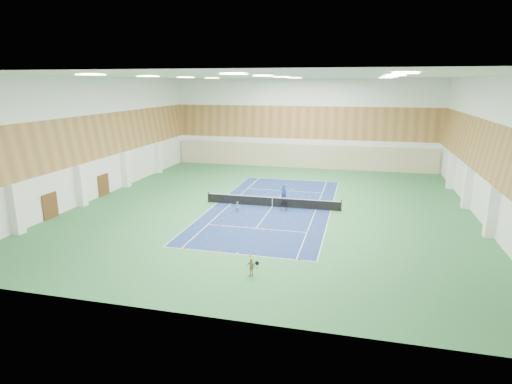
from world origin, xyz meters
TOP-DOWN VIEW (x-y plane):
  - ground at (0.00, 0.00)m, footprint 40.00×40.00m
  - room_shell at (0.00, 0.00)m, footprint 36.00×40.00m
  - wood_cladding at (0.00, 0.00)m, footprint 36.00×40.00m
  - ceiling_light_grid at (0.00, 0.00)m, footprint 21.40×25.40m
  - court_surface at (0.00, 0.00)m, footprint 10.97×23.77m
  - tennis_balls_scatter at (0.00, 0.00)m, footprint 10.57×22.77m
  - tennis_net at (0.00, 0.00)m, footprint 12.80×0.10m
  - back_curtain at (0.00, 19.75)m, footprint 35.40×0.16m
  - door_left_a at (-17.92, -8.00)m, footprint 0.08×1.80m
  - door_left_b at (-17.92, 0.00)m, footprint 0.08×1.80m
  - coach at (0.62, 2.52)m, footprint 0.61×0.42m
  - child_court at (-2.65, -2.57)m, footprint 0.63×0.59m
  - child_apron at (1.80, -14.87)m, footprint 0.71×0.46m
  - ball_cart at (1.30, -1.06)m, footprint 0.54×0.54m
  - cone_svc_a at (-3.08, -6.45)m, footprint 0.22×0.22m
  - cone_svc_b at (-0.88, -6.27)m, footprint 0.19×0.19m
  - cone_svc_c at (1.07, -6.80)m, footprint 0.18×0.18m
  - cone_svc_d at (4.08, -6.22)m, footprint 0.19×0.19m
  - cone_base_a at (-3.86, -11.84)m, footprint 0.19×0.19m
  - cone_base_b at (-1.38, -11.65)m, footprint 0.22×0.22m
  - cone_base_c at (1.02, -12.06)m, footprint 0.22×0.22m
  - cone_base_d at (4.33, -11.84)m, footprint 0.18×0.18m

SIDE VIEW (x-z plane):
  - ground at x=0.00m, z-range 0.00..0.00m
  - court_surface at x=0.00m, z-range 0.00..0.01m
  - tennis_balls_scatter at x=0.00m, z-range 0.01..0.08m
  - cone_base_d at x=4.33m, z-range 0.00..0.20m
  - cone_svc_c at x=1.07m, z-range 0.00..0.20m
  - cone_base_a at x=-3.86m, z-range 0.00..0.21m
  - cone_svc_d at x=4.08m, z-range 0.00..0.21m
  - cone_svc_b at x=-0.88m, z-range 0.00..0.21m
  - cone_base_c at x=1.02m, z-range 0.00..0.24m
  - cone_base_b at x=-1.38m, z-range 0.00..0.24m
  - cone_svc_a at x=-3.08m, z-range 0.00..0.24m
  - ball_cart at x=1.30m, z-range 0.00..0.94m
  - child_court at x=-2.65m, z-range 0.00..1.03m
  - tennis_net at x=0.00m, z-range 0.00..1.10m
  - child_apron at x=1.80m, z-range 0.00..1.12m
  - coach at x=0.62m, z-range 0.00..1.59m
  - door_left_a at x=-17.92m, z-range 0.00..2.20m
  - door_left_b at x=-17.92m, z-range 0.00..2.20m
  - back_curtain at x=0.00m, z-range 0.00..3.20m
  - room_shell at x=0.00m, z-range 0.00..12.00m
  - wood_cladding at x=0.00m, z-range 4.00..12.00m
  - ceiling_light_grid at x=0.00m, z-range 11.89..11.95m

